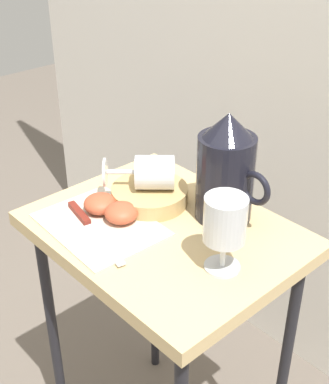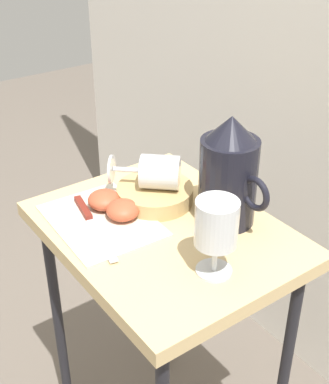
# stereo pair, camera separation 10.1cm
# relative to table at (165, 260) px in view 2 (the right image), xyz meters

# --- Properties ---
(table) EXTENTS (0.51, 0.40, 0.68)m
(table) POSITION_rel_table_xyz_m (0.00, 0.00, 0.00)
(table) COLOR tan
(table) RESTS_ON ground_plane
(linen_napkin) EXTENTS (0.25, 0.19, 0.00)m
(linen_napkin) POSITION_rel_table_xyz_m (-0.09, -0.09, 0.08)
(linen_napkin) COLOR beige
(linen_napkin) RESTS_ON table
(basket_tray) EXTENTS (0.16, 0.16, 0.03)m
(basket_tray) POSITION_rel_table_xyz_m (-0.09, 0.04, 0.10)
(basket_tray) COLOR tan
(basket_tray) RESTS_ON table
(pitcher) EXTENTS (0.17, 0.11, 0.22)m
(pitcher) POSITION_rel_table_xyz_m (0.05, 0.11, 0.17)
(pitcher) COLOR black
(pitcher) RESTS_ON table
(wine_glass_upright) EXTENTS (0.07, 0.07, 0.14)m
(wine_glass_upright) POSITION_rel_table_xyz_m (0.16, -0.01, 0.17)
(wine_glass_upright) COLOR silver
(wine_glass_upright) RESTS_ON table
(wine_glass_tipped_near) EXTENTS (0.15, 0.15, 0.07)m
(wine_glass_tipped_near) POSITION_rel_table_xyz_m (-0.09, 0.05, 0.15)
(wine_glass_tipped_near) COLOR silver
(wine_glass_tipped_near) RESTS_ON basket_tray
(apple_half_left) EXTENTS (0.07, 0.07, 0.04)m
(apple_half_left) POSITION_rel_table_xyz_m (-0.13, -0.06, 0.10)
(apple_half_left) COLOR #C15133
(apple_half_left) RESTS_ON linen_napkin
(apple_half_right) EXTENTS (0.07, 0.07, 0.04)m
(apple_half_right) POSITION_rel_table_xyz_m (-0.07, -0.05, 0.10)
(apple_half_right) COLOR #C15133
(apple_half_right) RESTS_ON linen_napkin
(knife) EXTENTS (0.23, 0.06, 0.01)m
(knife) POSITION_rel_table_xyz_m (-0.10, -0.11, 0.09)
(knife) COLOR silver
(knife) RESTS_ON linen_napkin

